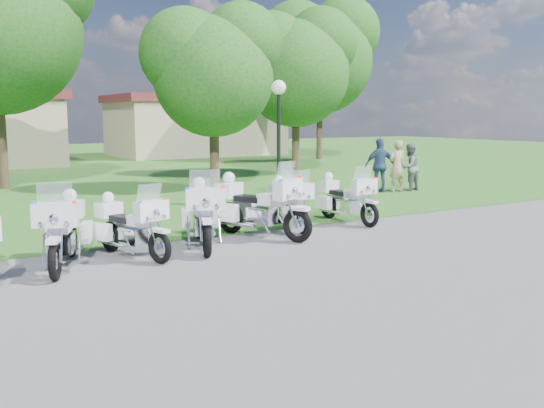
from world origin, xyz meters
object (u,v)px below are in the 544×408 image
motorcycle_1 (64,229)px  motorcycle_3 (202,213)px  bystander_b (409,167)px  motorcycle_5 (289,202)px  motorcycle_4 (257,205)px  bystander_a (397,166)px  motorcycle_2 (129,225)px  bystander_c (380,166)px  lamp_post (279,110)px  motorcycle_6 (345,198)px

motorcycle_1 → motorcycle_3: motorcycle_3 is taller
motorcycle_3 → bystander_b: bystander_b is taller
motorcycle_3 → motorcycle_5: size_ratio=1.10×
motorcycle_4 → bystander_a: 9.43m
motorcycle_1 → motorcycle_2: (1.27, 0.16, -0.06)m
motorcycle_1 → bystander_c: size_ratio=1.20×
motorcycle_3 → lamp_post: 6.52m
bystander_a → bystander_b: 0.68m
motorcycle_3 → motorcycle_6: size_ratio=1.07×
motorcycle_6 → bystander_a: bearing=-146.0°
motorcycle_2 → motorcycle_4: (3.10, 0.39, 0.11)m
bystander_a → bystander_b: (0.67, 0.07, -0.07)m
motorcycle_5 → bystander_a: (7.07, 3.85, 0.31)m
motorcycle_1 → motorcycle_6: size_ratio=1.03×
motorcycle_2 → motorcycle_4: 3.13m
bystander_a → bystander_c: size_ratio=0.96×
motorcycle_1 → bystander_a: 13.64m
motorcycle_5 → bystander_a: bearing=-140.2°
motorcycle_6 → lamp_post: size_ratio=0.59×
motorcycle_3 → bystander_b: size_ratio=1.40×
motorcycle_4 → bystander_a: (8.31, 4.46, 0.19)m
motorcycle_5 → bystander_a: size_ratio=1.18×
bystander_b → bystander_c: bearing=-20.3°
motorcycle_2 → motorcycle_5: motorcycle_5 is taller
motorcycle_2 → motorcycle_6: motorcycle_6 is taller
bystander_b → lamp_post: bearing=-4.9°
motorcycle_6 → bystander_c: size_ratio=1.17×
motorcycle_1 → bystander_b: (13.35, 5.08, 0.18)m
motorcycle_1 → motorcycle_3: 2.90m
motorcycle_1 → bystander_b: 14.28m
motorcycle_2 → motorcycle_5: size_ratio=0.98×
motorcycle_1 → motorcycle_4: motorcycle_4 is taller
motorcycle_4 → motorcycle_5: motorcycle_4 is taller
motorcycle_1 → bystander_b: bearing=-137.6°
motorcycle_3 → bystander_b: (10.46, 4.80, 0.15)m
bystander_b → motorcycle_6: bearing=22.8°
bystander_c → motorcycle_5: bearing=49.3°
motorcycle_4 → motorcycle_6: motorcycle_4 is taller
motorcycle_4 → bystander_b: size_ratio=1.42×
motorcycle_1 → bystander_c: 13.23m
motorcycle_4 → lamp_post: 5.39m
motorcycle_3 → bystander_c: bystander_c is taller
motorcycle_3 → bystander_a: (9.79, 4.73, 0.22)m
motorcycle_4 → bystander_b: motorcycle_4 is taller
motorcycle_3 → motorcycle_4: 1.51m
motorcycle_2 → bystander_b: (12.08, 4.92, 0.24)m
motorcycle_3 → bystander_b: 11.51m
motorcycle_4 → bystander_b: 10.06m
motorcycle_6 → motorcycle_2: bearing=6.6°
lamp_post → bystander_b: lamp_post is taller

